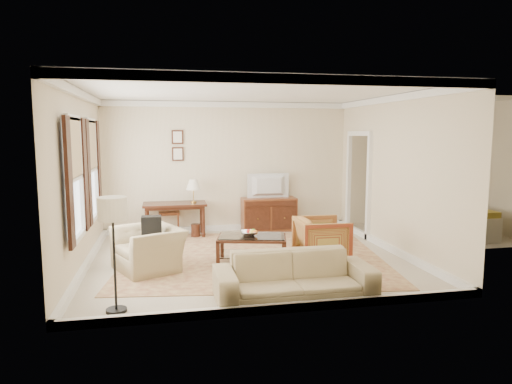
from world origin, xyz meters
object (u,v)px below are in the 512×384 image
object	(u,v)px
coffee_table	(252,242)
tv	(269,178)
sofa	(294,269)
striped_armchair	(322,238)
writing_desk	(175,208)
club_armchair	(149,242)
sideboard	(269,214)

from	to	relation	value
coffee_table	tv	bearing A→B (deg)	70.68
sofa	striped_armchair	bearing A→B (deg)	59.41
tv	writing_desk	bearing A→B (deg)	3.97
coffee_table	sofa	bearing A→B (deg)	-82.24
striped_armchair	club_armchair	xyz separation A→B (m)	(-2.90, 0.11, 0.04)
sofa	tv	bearing A→B (deg)	81.52
coffee_table	striped_armchair	world-z (taller)	striped_armchair
striped_armchair	sofa	size ratio (longest dim) A/B	0.40
sideboard	coffee_table	bearing A→B (deg)	-109.18
tv	sofa	xyz separation A→B (m)	(-0.64, -4.25, -0.79)
sideboard	tv	distance (m)	0.83
tv	striped_armchair	world-z (taller)	tv
striped_armchair	tv	bearing A→B (deg)	8.27
sideboard	sofa	xyz separation A→B (m)	(-0.64, -4.27, 0.04)
writing_desk	sideboard	bearing A→B (deg)	4.51
writing_desk	sideboard	size ratio (longest dim) A/B	1.08
striped_armchair	sofa	distance (m)	1.88
tv	sideboard	bearing A→B (deg)	-90.00
writing_desk	striped_armchair	size ratio (longest dim) A/B	1.56
coffee_table	striped_armchair	distance (m)	1.20
writing_desk	tv	bearing A→B (deg)	3.97
coffee_table	club_armchair	size ratio (longest dim) A/B	1.19
sideboard	club_armchair	world-z (taller)	club_armchair
writing_desk	sideboard	xyz separation A→B (m)	(2.10, 0.17, -0.24)
sideboard	club_armchair	xyz separation A→B (m)	(-2.58, -2.54, 0.09)
striped_armchair	sofa	xyz separation A→B (m)	(-0.96, -1.62, -0.01)
club_armchair	sofa	bearing A→B (deg)	23.51
sideboard	coffee_table	world-z (taller)	sideboard
writing_desk	tv	xyz separation A→B (m)	(2.10, 0.15, 0.59)
coffee_table	sofa	world-z (taller)	sofa
tv	striped_armchair	size ratio (longest dim) A/B	1.06
writing_desk	tv	distance (m)	2.19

